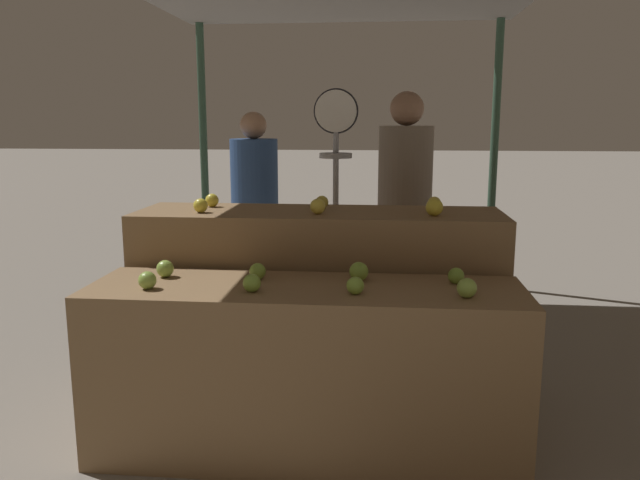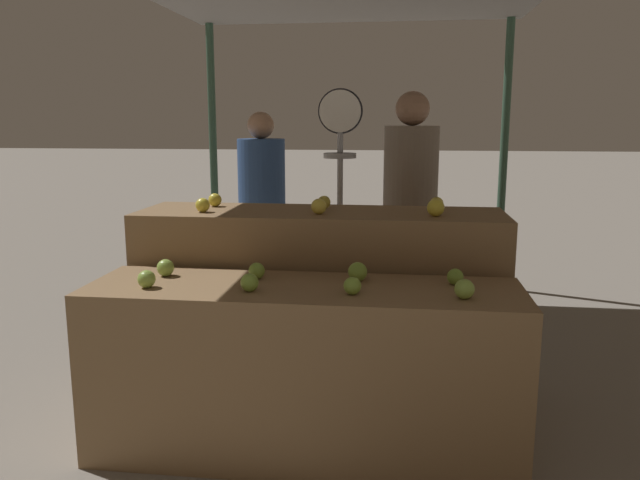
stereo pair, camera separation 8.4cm
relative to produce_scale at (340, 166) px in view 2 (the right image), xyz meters
name	(u,v)px [view 2 (the right image)]	position (x,y,z in m)	size (l,w,h in m)	color
ground_plane	(304,451)	(-0.04, -1.22, -1.22)	(60.00, 60.00, 0.00)	gray
display_counter_front	(304,371)	(-0.04, -1.22, -0.83)	(1.91, 0.55, 0.78)	olive
display_counter_back	(320,306)	(-0.04, -0.62, -0.71)	(1.91, 0.55, 1.03)	olive
apple_front_0	(147,279)	(-0.71, -1.33, -0.40)	(0.08, 0.08, 0.08)	#8EB247
apple_front_1	(250,283)	(-0.25, -1.33, -0.40)	(0.08, 0.08, 0.08)	#84AD3D
apple_front_2	(352,286)	(0.18, -1.32, -0.40)	(0.07, 0.07, 0.07)	#84AD3D
apple_front_3	(464,289)	(0.64, -1.33, -0.40)	(0.08, 0.08, 0.08)	#8EB247
apple_front_4	(165,268)	(-0.71, -1.12, -0.40)	(0.08, 0.08, 0.08)	#8EB247
apple_front_5	(257,271)	(-0.27, -1.12, -0.40)	(0.08, 0.08, 0.08)	#84AD3D
apple_front_6	(358,272)	(0.19, -1.10, -0.40)	(0.09, 0.09, 0.09)	#84AD3D
apple_front_7	(455,277)	(0.62, -1.11, -0.40)	(0.07, 0.07, 0.07)	#7AA338
apple_back_0	(203,205)	(-0.64, -0.73, -0.16)	(0.07, 0.07, 0.07)	gold
apple_back_1	(319,206)	(-0.04, -0.72, -0.15)	(0.08, 0.08, 0.08)	yellow
apple_back_2	(436,208)	(0.55, -0.73, -0.15)	(0.09, 0.09, 0.09)	gold
apple_back_3	(215,200)	(-0.64, -0.51, -0.16)	(0.07, 0.07, 0.07)	gold
apple_back_4	(324,202)	(-0.03, -0.52, -0.16)	(0.07, 0.07, 0.07)	gold
apple_back_5	(437,204)	(0.56, -0.52, -0.16)	(0.07, 0.07, 0.07)	yellow
produce_scale	(340,166)	(0.00, 0.00, 0.00)	(0.27, 0.20, 1.69)	#99999E
person_vendor_at_scale	(410,201)	(0.44, 0.33, -0.25)	(0.49, 0.49, 1.68)	#2D2D38
person_customer_left	(262,199)	(-0.70, 0.93, -0.33)	(0.49, 0.49, 1.56)	#2D2D38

